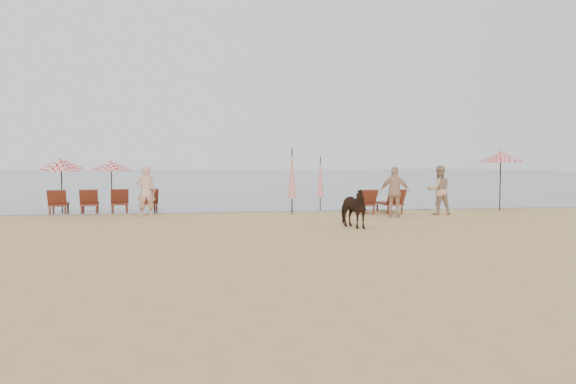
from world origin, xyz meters
The scene contains 13 objects.
ground centered at (0.00, 0.00, 0.00)m, with size 120.00×120.00×0.00m, color tan.
sea centered at (0.00, 80.00, 0.00)m, with size 160.00×140.00×0.06m, color #51606B.
lounger_cluster_left centered at (-6.68, 10.72, 0.47)m, with size 4.43×2.34×0.67m.
lounger_cluster_right centered at (4.33, 8.74, 0.47)m, with size 1.90×1.83×0.67m.
umbrella_open_left_a centered at (-6.35, 10.42, 1.92)m, with size 1.88×1.88×2.14m.
umbrella_open_left_b centered at (-8.33, 10.66, 2.00)m, with size 1.81×1.85×2.31m.
umbrella_open_right centered at (9.93, 9.09, 2.29)m, with size 2.09×2.09×2.55m.
umbrella_closed_left centered at (2.28, 10.27, 1.42)m, with size 0.28×0.28×2.30m.
umbrella_closed_right centered at (0.80, 8.81, 1.62)m, with size 0.32×0.32×2.63m.
cow centered at (1.86, 3.98, 0.63)m, with size 0.68×1.49×1.26m, color black.
beachgoer_left centered at (-4.86, 8.76, 0.98)m, with size 0.72×0.47×1.96m, color #D89F87.
beachgoer_right_a centered at (6.52, 7.73, 0.97)m, with size 0.95×0.74×1.95m, color tan.
beachgoer_right_b centered at (4.36, 6.81, 0.96)m, with size 1.13×0.47×1.92m, color tan.
Camera 1 is at (-3.02, -13.15, 2.08)m, focal length 35.00 mm.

